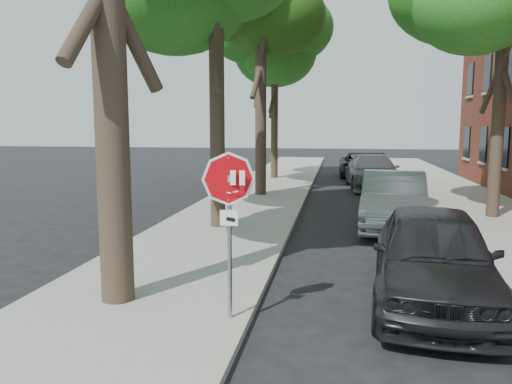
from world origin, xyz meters
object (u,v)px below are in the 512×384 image
car_b (393,200)px  car_c (373,172)px  stop_sign (229,203)px  tree_far (275,51)px  car_d (360,165)px  tree_mid_b (261,8)px  car_a (433,256)px

car_b → car_c: bearing=95.2°
stop_sign → tree_far: bearing=95.5°
car_d → tree_far: bearing=-155.9°
tree_mid_b → car_b: bearing=-50.4°
stop_sign → car_a: stop_sign is taller
tree_mid_b → car_c: bearing=34.8°
car_a → car_b: bearing=95.4°
stop_sign → car_d: 23.63m
tree_mid_b → car_d: size_ratio=2.01×
car_a → car_d: size_ratio=0.97×
tree_far → car_c: bearing=-33.3°
stop_sign → car_a: size_ratio=0.52×
tree_mid_b → tree_far: (-0.30, 6.99, -0.78)m
car_c → car_b: bearing=-94.2°
tree_far → car_c: (5.32, -3.50, -6.37)m
tree_mid_b → car_a: (5.02, -12.59, -7.14)m
car_d → tree_mid_b: bearing=-117.3°
car_a → car_b: (0.00, 6.52, 0.01)m
tree_mid_b → car_b: size_ratio=1.99×
tree_mid_b → car_c: 9.41m
car_b → car_a: bearing=-84.8°
car_b → car_d: bearing=96.6°
car_a → car_c: car_a is taller
stop_sign → car_b: bearing=67.8°
tree_far → car_d: 8.48m
tree_far → car_a: 21.26m
tree_far → car_a: size_ratio=1.86×
car_b → car_d: car_b is taller
tree_mid_b → car_d: tree_mid_b is taller
tree_mid_b → car_c: size_ratio=1.78×
tree_far → car_b: bearing=-67.8°
stop_sign → tree_mid_b: (-1.72, 14.15, 6.05)m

